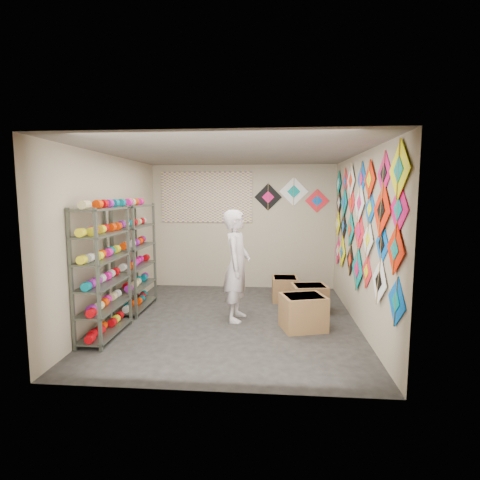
# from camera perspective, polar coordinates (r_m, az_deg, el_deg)

# --- Properties ---
(ground) EXTENTS (4.50, 4.50, 0.00)m
(ground) POSITION_cam_1_polar(r_m,az_deg,el_deg) (6.31, -1.16, -12.12)
(ground) COLOR black
(room_walls) EXTENTS (4.50, 4.50, 4.50)m
(room_walls) POSITION_cam_1_polar(r_m,az_deg,el_deg) (5.98, -1.19, 2.94)
(room_walls) COLOR tan
(room_walls) RESTS_ON ground
(shelf_rack_front) EXTENTS (0.40, 1.10, 1.90)m
(shelf_rack_front) POSITION_cam_1_polar(r_m,az_deg,el_deg) (5.73, -20.17, -4.69)
(shelf_rack_front) COLOR #4C5147
(shelf_rack_front) RESTS_ON ground
(shelf_rack_back) EXTENTS (0.40, 1.10, 1.90)m
(shelf_rack_back) POSITION_cam_1_polar(r_m,az_deg,el_deg) (6.91, -15.65, -2.57)
(shelf_rack_back) COLOR #4C5147
(shelf_rack_back) RESTS_ON ground
(string_spools) EXTENTS (0.12, 2.36, 0.12)m
(string_spools) POSITION_cam_1_polar(r_m,az_deg,el_deg) (6.30, -17.73, -2.69)
(string_spools) COLOR #F41299
(string_spools) RESTS_ON ground
(kite_wall_display) EXTENTS (0.05, 4.25, 2.11)m
(kite_wall_display) POSITION_cam_1_polar(r_m,az_deg,el_deg) (6.04, 17.77, 2.61)
(kite_wall_display) COLOR blue
(kite_wall_display) RESTS_ON room_walls
(back_wall_kites) EXTENTS (1.61, 0.02, 0.77)m
(back_wall_kites) POSITION_cam_1_polar(r_m,az_deg,el_deg) (8.18, 7.74, 6.66)
(back_wall_kites) COLOR black
(back_wall_kites) RESTS_ON room_walls
(poster) EXTENTS (2.00, 0.01, 1.10)m
(poster) POSITION_cam_1_polar(r_m,az_deg,el_deg) (8.28, -5.14, 6.51)
(poster) COLOR #6C499F
(poster) RESTS_ON room_walls
(shopkeeper) EXTENTS (0.76, 0.58, 1.82)m
(shopkeeper) POSITION_cam_1_polar(r_m,az_deg,el_deg) (6.12, -0.49, -3.90)
(shopkeeper) COLOR beige
(shopkeeper) RESTS_ON ground
(carton_a) EXTENTS (0.76, 0.68, 0.53)m
(carton_a) POSITION_cam_1_polar(r_m,az_deg,el_deg) (5.93, 9.59, -10.80)
(carton_a) COLOR olive
(carton_a) RESTS_ON ground
(carton_b) EXTENTS (0.65, 0.56, 0.48)m
(carton_b) POSITION_cam_1_polar(r_m,az_deg,el_deg) (6.78, 10.51, -8.76)
(carton_b) COLOR olive
(carton_b) RESTS_ON ground
(carton_c) EXTENTS (0.50, 0.54, 0.46)m
(carton_c) POSITION_cam_1_polar(r_m,az_deg,el_deg) (7.42, 6.83, -7.39)
(carton_c) COLOR olive
(carton_c) RESTS_ON ground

